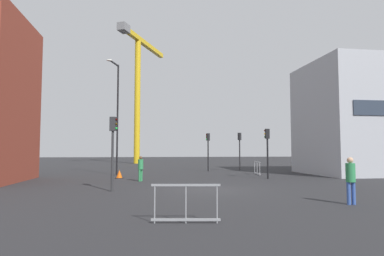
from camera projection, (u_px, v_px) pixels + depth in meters
ground at (208, 190)px, 16.75m from camera, size 160.00×160.00×0.00m
office_block at (383, 119)px, 28.31m from camera, size 13.12×8.04×9.39m
construction_crane at (138, 78)px, 50.80m from camera, size 7.23×14.43×19.81m
streetlamp_tall at (117, 110)px, 26.45m from camera, size 0.81×1.95×9.00m
traffic_light_median at (267, 145)px, 23.26m from camera, size 0.38×0.26×3.53m
traffic_light_island at (240, 145)px, 31.73m from camera, size 0.38×0.36×3.69m
traffic_light_crosswalk at (208, 145)px, 31.59m from camera, size 0.39×0.29×3.63m
traffic_light_verge at (113, 141)px, 16.25m from camera, size 0.39×0.30×3.67m
pedestrian_walking at (141, 167)px, 21.38m from camera, size 0.34×0.34×1.63m
pedestrian_waiting at (351, 177)px, 12.26m from camera, size 0.34×0.34×1.76m
safety_barrier_left_run at (186, 203)px, 9.13m from camera, size 1.92×0.33×1.08m
safety_barrier_mid_span at (257, 168)px, 27.07m from camera, size 0.32×2.11×1.08m
traffic_cone_by_barrier at (119, 174)px, 23.68m from camera, size 0.60×0.60×0.61m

